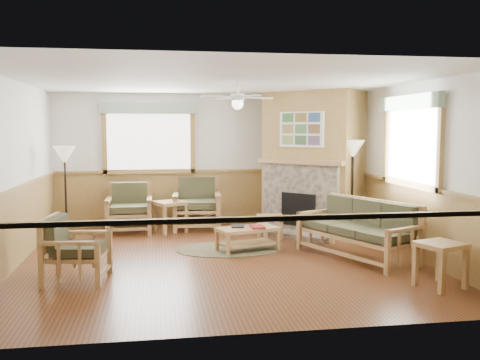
{
  "coord_description": "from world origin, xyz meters",
  "views": [
    {
      "loc": [
        -0.96,
        -7.97,
        2.0
      ],
      "look_at": [
        0.4,
        0.7,
        1.15
      ],
      "focal_mm": 40.0,
      "sensor_mm": 36.0,
      "label": 1
    }
  ],
  "objects": [
    {
      "name": "wainscot",
      "position": [
        0.0,
        0.0,
        0.55
      ],
      "size": [
        6.0,
        6.0,
        1.1
      ],
      "primitive_type": null,
      "color": "olive",
      "rests_on": "floor"
    },
    {
      "name": "wall_left",
      "position": [
        -3.0,
        0.0,
        1.35
      ],
      "size": [
        0.02,
        6.0,
        2.7
      ],
      "primitive_type": "cube",
      "color": "white",
      "rests_on": "floor"
    },
    {
      "name": "book_red",
      "position": [
        0.64,
        0.45,
        0.42
      ],
      "size": [
        0.23,
        0.31,
        0.03
      ],
      "primitive_type": "cube",
      "rotation": [
        0.0,
        0.0,
        0.04
      ],
      "color": "maroon",
      "rests_on": "coffee_table"
    },
    {
      "name": "fireplace",
      "position": [
        2.05,
        2.05,
        1.35
      ],
      "size": [
        3.11,
        3.11,
        2.7
      ],
      "primitive_type": null,
      "rotation": [
        0.0,
        0.0,
        -0.79
      ],
      "color": "olive",
      "rests_on": "floor"
    },
    {
      "name": "sofa",
      "position": [
        2.08,
        -0.22,
        0.45
      ],
      "size": [
        2.1,
        1.53,
        0.89
      ],
      "primitive_type": null,
      "rotation": [
        0.0,
        0.0,
        -1.15
      ],
      "color": "#A27B4B",
      "rests_on": "floor"
    },
    {
      "name": "window_back",
      "position": [
        -1.1,
        2.96,
        2.53
      ],
      "size": [
        1.9,
        0.16,
        1.5
      ],
      "primitive_type": null,
      "color": "white",
      "rests_on": "wall_back"
    },
    {
      "name": "floor",
      "position": [
        0.0,
        0.0,
        -0.01
      ],
      "size": [
        6.0,
        6.0,
        0.01
      ],
      "primitive_type": "cube",
      "color": "#562E18",
      "rests_on": "ground"
    },
    {
      "name": "window_right",
      "position": [
        2.96,
        -0.2,
        2.53
      ],
      "size": [
        0.16,
        1.9,
        1.5
      ],
      "primitive_type": null,
      "color": "white",
      "rests_on": "wall_right"
    },
    {
      "name": "armchair_left",
      "position": [
        -2.01,
        -0.83,
        0.43
      ],
      "size": [
        0.86,
        0.86,
        0.86
      ],
      "primitive_type": null,
      "rotation": [
        0.0,
        0.0,
        1.44
      ],
      "color": "#A27B4B",
      "rests_on": "floor"
    },
    {
      "name": "wall_front",
      "position": [
        0.0,
        -3.0,
        1.35
      ],
      "size": [
        6.0,
        0.02,
        2.7
      ],
      "primitive_type": "cube",
      "color": "white",
      "rests_on": "floor"
    },
    {
      "name": "end_table_chairs",
      "position": [
        -0.71,
        2.31,
        0.3
      ],
      "size": [
        0.7,
        0.69,
        0.6
      ],
      "primitive_type": null,
      "rotation": [
        0.0,
        0.0,
        0.42
      ],
      "color": "#A27B4B",
      "rests_on": "floor"
    },
    {
      "name": "wall_right",
      "position": [
        3.0,
        0.0,
        1.35
      ],
      "size": [
        0.02,
        6.0,
        2.7
      ],
      "primitive_type": "cube",
      "color": "white",
      "rests_on": "floor"
    },
    {
      "name": "end_table_sofa",
      "position": [
        2.55,
        -1.86,
        0.29
      ],
      "size": [
        0.65,
        0.64,
        0.58
      ],
      "primitive_type": null,
      "rotation": [
        0.0,
        0.0,
        0.35
      ],
      "color": "#A27B4B",
      "rests_on": "floor"
    },
    {
      "name": "floor_lamp_left",
      "position": [
        -2.55,
        1.75,
        0.85
      ],
      "size": [
        0.4,
        0.4,
        1.7
      ],
      "primitive_type": null,
      "rotation": [
        0.0,
        0.0,
        0.02
      ],
      "color": "black",
      "rests_on": "floor"
    },
    {
      "name": "braided_rug",
      "position": [
        0.22,
        0.67,
        0.01
      ],
      "size": [
        2.03,
        2.03,
        0.01
      ],
      "primitive_type": "cylinder",
      "rotation": [
        0.0,
        0.0,
        0.15
      ],
      "color": "brown",
      "rests_on": "floor"
    },
    {
      "name": "armchair_back_right",
      "position": [
        -0.18,
        2.55,
        0.51
      ],
      "size": [
        0.98,
        0.98,
        1.02
      ],
      "primitive_type": null,
      "rotation": [
        0.0,
        0.0,
        -0.08
      ],
      "color": "#A27B4B",
      "rests_on": "floor"
    },
    {
      "name": "floor_lamp_right",
      "position": [
        2.55,
        1.23,
        0.9
      ],
      "size": [
        0.43,
        0.43,
        1.8
      ],
      "primitive_type": null,
      "rotation": [
        0.0,
        0.0,
        0.06
      ],
      "color": "black",
      "rests_on": "floor"
    },
    {
      "name": "ceiling_fan",
      "position": [
        0.3,
        0.3,
        2.66
      ],
      "size": [
        1.59,
        1.59,
        0.36
      ],
      "primitive_type": null,
      "rotation": [
        0.0,
        0.0,
        0.35
      ],
      "color": "white",
      "rests_on": "ceiling"
    },
    {
      "name": "ceiling",
      "position": [
        0.0,
        0.0,
        2.7
      ],
      "size": [
        6.0,
        6.0,
        0.01
      ],
      "primitive_type": "cube",
      "color": "white",
      "rests_on": "floor"
    },
    {
      "name": "wall_back",
      "position": [
        0.0,
        3.0,
        1.35
      ],
      "size": [
        6.0,
        0.02,
        2.7
      ],
      "primitive_type": "cube",
      "color": "white",
      "rests_on": "floor"
    },
    {
      "name": "footstool",
      "position": [
        1.07,
        1.44,
        0.21
      ],
      "size": [
        0.55,
        0.55,
        0.41
      ],
      "primitive_type": null,
      "rotation": [
        0.0,
        0.0,
        -0.18
      ],
      "color": "#A27B4B",
      "rests_on": "floor"
    },
    {
      "name": "book_dark",
      "position": [
        0.34,
        0.57,
        0.42
      ],
      "size": [
        0.25,
        0.3,
        0.03
      ],
      "primitive_type": "cube",
      "rotation": [
        0.0,
        0.0,
        -0.19
      ],
      "color": "black",
      "rests_on": "coffee_table"
    },
    {
      "name": "armchair_back_left",
      "position": [
        -1.49,
        2.43,
        0.47
      ],
      "size": [
        0.85,
        0.85,
        0.95
      ],
      "primitive_type": null,
      "rotation": [
        0.0,
        0.0,
        -0.0
      ],
      "color": "#A27B4B",
      "rests_on": "floor"
    },
    {
      "name": "coffee_table",
      "position": [
        0.49,
        0.5,
        0.2
      ],
      "size": [
        1.08,
        0.76,
        0.39
      ],
      "primitive_type": null,
      "rotation": [
        0.0,
        0.0,
        0.31
      ],
      "color": "#A27B4B",
      "rests_on": "floor"
    }
  ]
}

